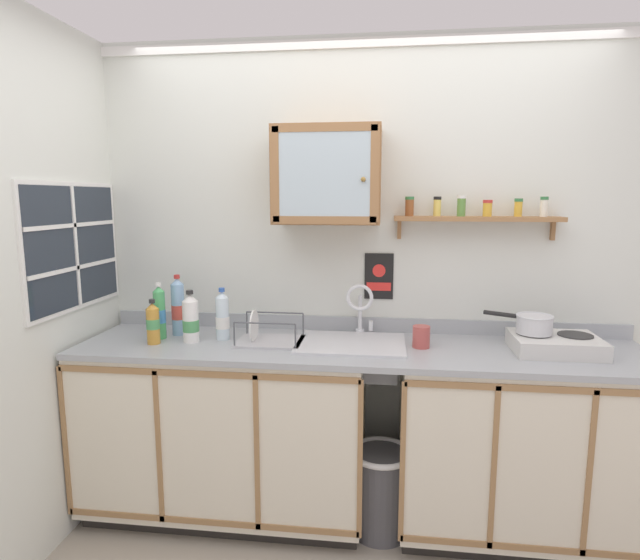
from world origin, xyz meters
TOP-DOWN VIEW (x-y plane):
  - back_wall at (0.00, 0.77)m, footprint 3.49×0.07m
  - lower_cabinet_run at (-0.70, 0.44)m, footprint 1.48×0.63m
  - lower_cabinet_run_right at (0.82, 0.44)m, footprint 1.23×0.63m
  - countertop at (0.00, 0.44)m, footprint 2.85×0.65m
  - backsplash at (0.00, 0.74)m, footprint 2.85×0.02m
  - sink at (-0.04, 0.47)m, footprint 0.55×0.47m
  - hot_plate_stove at (0.95, 0.45)m, footprint 0.40×0.31m
  - saucepan at (0.85, 0.48)m, footprint 0.31×0.22m
  - bottle_water_clear_0 at (-0.72, 0.47)m, footprint 0.07×0.07m
  - bottle_soda_green_1 at (-1.05, 0.45)m, footprint 0.06×0.06m
  - bottle_opaque_white_2 at (-0.87, 0.40)m, footprint 0.08×0.08m
  - bottle_juice_amber_3 at (-1.04, 0.35)m, footprint 0.07×0.07m
  - bottle_water_blue_4 at (-0.99, 0.54)m, footprint 0.07×0.07m
  - dish_rack at (-0.47, 0.44)m, footprint 0.34×0.26m
  - mug at (0.31, 0.46)m, footprint 0.09×0.13m
  - wall_cabinet at (-0.18, 0.60)m, footprint 0.55×0.32m
  - spice_shelf at (0.58, 0.68)m, footprint 0.85×0.14m
  - warning_sign at (0.09, 0.74)m, footprint 0.16×0.01m
  - window at (-1.44, 0.34)m, footprint 0.03×0.79m
  - trash_bin at (0.13, 0.35)m, footprint 0.32×0.32m

SIDE VIEW (x-z plane):
  - trash_bin at x=0.13m, z-range 0.01..0.46m
  - lower_cabinet_run at x=-0.70m, z-range 0.00..0.93m
  - lower_cabinet_run_right at x=0.82m, z-range 0.00..0.93m
  - sink at x=-0.04m, z-range 0.70..1.13m
  - countertop at x=0.00m, z-range 0.92..0.95m
  - dish_rack at x=-0.47m, z-range 0.89..1.06m
  - backsplash at x=0.00m, z-range 0.95..1.03m
  - hot_plate_stove at x=0.95m, z-range 0.95..1.04m
  - mug at x=0.31m, z-range 0.95..1.06m
  - bottle_juice_amber_3 at x=-1.04m, z-range 0.94..1.18m
  - bottle_opaque_white_2 at x=-0.87m, z-range 0.94..1.21m
  - bottle_water_clear_0 at x=-0.72m, z-range 0.94..1.21m
  - saucepan at x=0.85m, z-range 1.04..1.13m
  - bottle_soda_green_1 at x=-1.05m, z-range 0.94..1.24m
  - bottle_water_blue_4 at x=-0.99m, z-range 0.94..1.27m
  - warning_sign at x=0.09m, z-range 1.14..1.39m
  - back_wall at x=0.00m, z-range 0.01..2.55m
  - window at x=-1.44m, z-range 1.13..1.77m
  - spice_shelf at x=0.58m, z-range 1.49..1.72m
  - wall_cabinet at x=-0.18m, z-range 1.56..2.05m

